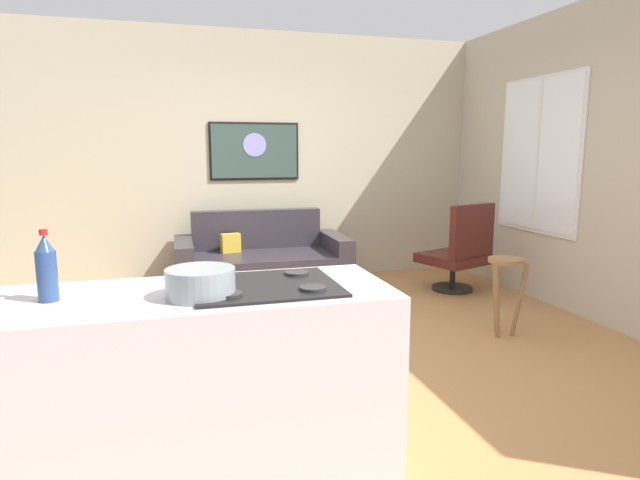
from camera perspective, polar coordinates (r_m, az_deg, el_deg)
ground at (r=4.07m, az=-1.01°, el=-12.34°), size 6.40×6.40×0.04m
back_wall at (r=6.15m, az=-6.95°, el=8.60°), size 6.40×0.05×2.80m
right_wall at (r=5.34m, az=26.64°, el=7.53°), size 0.05×6.40×2.80m
couch at (r=5.67m, az=-6.26°, el=-2.83°), size 1.78×0.92×0.85m
coffee_table at (r=4.56m, az=-4.37°, el=-4.81°), size 0.89×0.58×0.40m
armchair at (r=5.83m, az=14.75°, el=-1.22°), size 0.78×0.76×0.95m
bar_stool at (r=4.57m, az=19.19°, el=-3.88°), size 0.33×0.32×0.64m
kitchen_counter at (r=2.40m, az=-12.82°, el=-16.16°), size 1.62×0.64×0.95m
soda_bottle at (r=2.27m, az=-27.22°, el=-2.78°), size 0.08×0.08×0.28m
mixing_bowl at (r=2.14m, az=-12.66°, el=-4.54°), size 0.27×0.27×0.12m
wall_painting at (r=6.10m, az=-7.01°, el=9.41°), size 1.01×0.03×0.64m
window at (r=5.77m, az=22.34°, el=8.37°), size 0.03×1.19×1.54m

